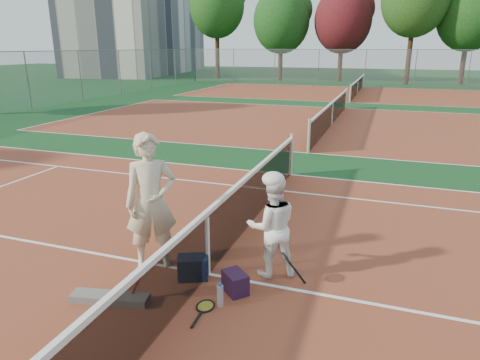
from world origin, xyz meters
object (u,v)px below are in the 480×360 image
(racket_spare, at_px, (205,306))
(sports_bag_navy, at_px, (193,267))
(racket_black_held, at_px, (288,269))
(water_bottle, at_px, (220,296))
(sports_bag_purple, at_px, (235,283))
(net_main, at_px, (208,243))
(racket_red, at_px, (144,282))
(apartment_block, at_px, (139,10))
(player_a, at_px, (151,202))
(player_b, at_px, (272,227))

(racket_spare, distance_m, sports_bag_navy, 0.79)
(racket_black_held, height_order, sports_bag_navy, racket_black_held)
(racket_black_held, bearing_deg, water_bottle, 18.73)
(sports_bag_purple, bearing_deg, net_main, 149.33)
(racket_red, height_order, water_bottle, racket_red)
(sports_bag_purple, height_order, water_bottle, water_bottle)
(racket_red, bearing_deg, net_main, 37.17)
(net_main, height_order, apartment_block, apartment_block)
(racket_red, height_order, racket_spare, racket_red)
(racket_spare, bearing_deg, racket_black_held, -47.98)
(racket_red, relative_size, sports_bag_purple, 1.51)
(apartment_block, bearing_deg, racket_black_held, -56.40)
(net_main, xyz_separation_m, player_a, (-0.89, -0.01, 0.53))
(player_b, relative_size, racket_spare, 2.53)
(water_bottle, bearing_deg, racket_red, -168.69)
(racket_black_held, height_order, racket_spare, racket_black_held)
(net_main, xyz_separation_m, racket_spare, (0.30, -0.79, -0.49))
(net_main, height_order, racket_spare, net_main)
(racket_red, distance_m, sports_bag_purple, 1.23)
(water_bottle, bearing_deg, net_main, 124.01)
(player_a, height_order, water_bottle, player_a)
(racket_red, xyz_separation_m, sports_bag_purple, (1.08, 0.58, -0.13))
(player_a, bearing_deg, sports_bag_navy, -48.50)
(racket_spare, bearing_deg, net_main, 18.01)
(apartment_block, relative_size, player_b, 14.47)
(player_b, xyz_separation_m, racket_black_held, (0.30, -0.25, -0.50))
(racket_red, distance_m, sports_bag_navy, 0.83)
(player_b, bearing_deg, racket_spare, 36.88)
(player_a, height_order, sports_bag_navy, player_a)
(net_main, bearing_deg, water_bottle, -55.99)
(net_main, distance_m, player_b, 0.97)
(apartment_block, bearing_deg, player_b, -56.52)
(racket_red, relative_size, racket_spare, 0.92)
(apartment_block, distance_m, sports_bag_purple, 53.23)
(apartment_block, xyz_separation_m, water_bottle, (28.47, -44.70, -7.35))
(sports_bag_navy, bearing_deg, racket_black_held, 10.68)
(apartment_block, bearing_deg, racket_red, -58.55)
(player_a, relative_size, water_bottle, 6.94)
(player_a, xyz_separation_m, racket_black_held, (2.07, 0.10, -0.79))
(racket_black_held, distance_m, sports_bag_purple, 0.76)
(racket_spare, bearing_deg, apartment_block, 29.55)
(net_main, relative_size, water_bottle, 36.60)
(apartment_block, height_order, water_bottle, apartment_block)
(player_b, xyz_separation_m, water_bottle, (-0.41, -1.03, -0.61))
(player_b, relative_size, sports_bag_purple, 4.14)
(apartment_block, xyz_separation_m, player_b, (28.88, -43.67, -6.74))
(player_b, relative_size, sports_bag_navy, 3.54)
(player_a, bearing_deg, net_main, -35.56)
(apartment_block, distance_m, player_b, 52.78)
(net_main, bearing_deg, sports_bag_navy, -135.55)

